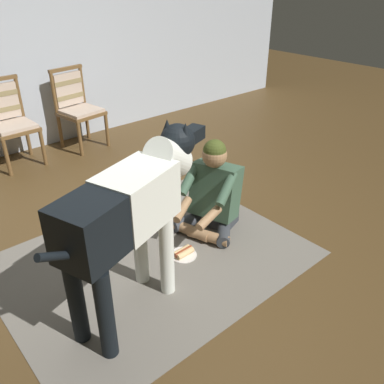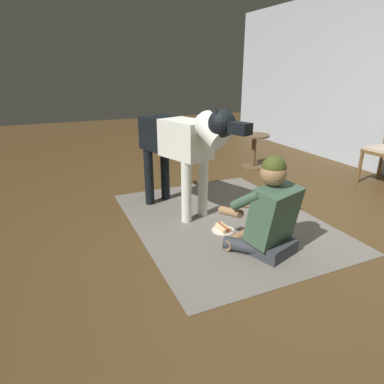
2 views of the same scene
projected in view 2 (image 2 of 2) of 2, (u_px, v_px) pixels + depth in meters
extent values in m
plane|color=#4D371C|center=(249.00, 226.00, 3.25)|extent=(15.73, 15.73, 0.00)
cube|color=slate|center=(224.00, 220.00, 3.38)|extent=(2.28, 1.79, 0.01)
cylinder|color=brown|center=(360.00, 167.00, 4.44)|extent=(0.04, 0.04, 0.42)
cylinder|color=brown|center=(380.00, 164.00, 4.61)|extent=(0.04, 0.04, 0.42)
cube|color=#33363C|center=(274.00, 248.00, 2.74)|extent=(0.34, 0.40, 0.12)
cylinder|color=#33363C|center=(247.00, 247.00, 2.75)|extent=(0.37, 0.35, 0.11)
cylinder|color=#A07650|center=(239.00, 238.00, 2.90)|extent=(0.23, 0.37, 0.09)
cylinder|color=#33363C|center=(269.00, 235.00, 2.94)|extent=(0.41, 0.15, 0.11)
cylinder|color=#A07650|center=(251.00, 232.00, 3.01)|extent=(0.18, 0.37, 0.09)
cube|color=#3A5742|center=(274.00, 214.00, 2.66)|extent=(0.40, 0.47, 0.50)
cylinder|color=#3A5742|center=(246.00, 200.00, 2.61)|extent=(0.30, 0.17, 0.24)
cylinder|color=#A07650|center=(231.00, 212.00, 2.84)|extent=(0.28, 0.12, 0.12)
cylinder|color=#3A5742|center=(272.00, 190.00, 2.83)|extent=(0.30, 0.17, 0.24)
cylinder|color=#A07650|center=(249.00, 204.00, 3.00)|extent=(0.27, 0.19, 0.12)
sphere|color=#A07650|center=(273.00, 173.00, 2.57)|extent=(0.21, 0.21, 0.21)
sphere|color=#3C471A|center=(274.00, 168.00, 2.55)|extent=(0.19, 0.19, 0.19)
cylinder|color=white|center=(203.00, 187.00, 3.39)|extent=(0.10, 0.10, 0.63)
cylinder|color=white|center=(186.00, 192.00, 3.25)|extent=(0.10, 0.10, 0.63)
cylinder|color=black|center=(165.00, 174.00, 3.83)|extent=(0.10, 0.10, 0.63)
cylinder|color=black|center=(149.00, 178.00, 3.68)|extent=(0.10, 0.10, 0.63)
cube|color=white|center=(186.00, 139.00, 3.24)|extent=(0.57, 0.47, 0.36)
cube|color=black|center=(162.00, 134.00, 3.50)|extent=(0.51, 0.43, 0.35)
cylinder|color=white|center=(212.00, 130.00, 2.95)|extent=(0.41, 0.33, 0.34)
sphere|color=black|center=(222.00, 123.00, 2.84)|extent=(0.24, 0.24, 0.24)
cube|color=black|center=(240.00, 128.00, 2.71)|extent=(0.21, 0.16, 0.10)
cone|color=black|center=(227.00, 112.00, 2.86)|extent=(0.11, 0.11, 0.11)
cone|color=black|center=(215.00, 113.00, 2.77)|extent=(0.11, 0.11, 0.11)
cylinder|color=black|center=(149.00, 134.00, 3.68)|extent=(0.32, 0.15, 0.21)
cylinder|color=white|center=(223.00, 230.00, 3.15)|extent=(0.22, 0.22, 0.01)
cylinder|color=#E3B97C|center=(221.00, 228.00, 3.13)|extent=(0.16, 0.05, 0.05)
cylinder|color=#E3B97C|center=(225.00, 227.00, 3.15)|extent=(0.16, 0.05, 0.05)
cylinder|color=#923B1F|center=(223.00, 227.00, 3.14)|extent=(0.17, 0.04, 0.04)
cylinder|color=brown|center=(254.00, 152.00, 5.11)|extent=(0.07, 0.07, 0.49)
cylinder|color=brown|center=(253.00, 167.00, 5.19)|extent=(0.34, 0.34, 0.02)
cylinder|color=brown|center=(255.00, 135.00, 5.02)|extent=(0.45, 0.45, 0.02)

